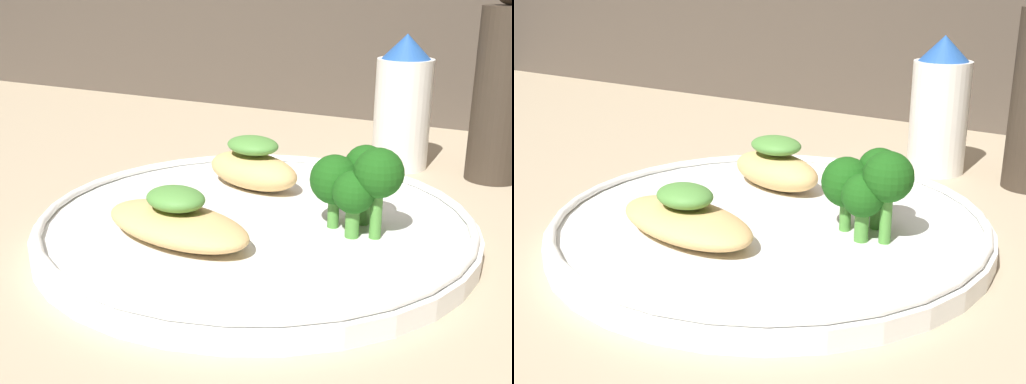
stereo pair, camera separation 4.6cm
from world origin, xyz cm
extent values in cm
cube|color=tan|center=(0.00, 0.00, -0.50)|extent=(180.00, 180.00, 1.00)
cylinder|color=white|center=(0.00, 0.00, 0.70)|extent=(31.38, 31.38, 1.40)
torus|color=white|center=(0.00, 0.00, 1.70)|extent=(30.78, 30.78, 0.60)
ellipsoid|color=tan|center=(-2.72, -5.95, 2.47)|extent=(12.24, 7.34, 2.14)
ellipsoid|color=#518E3D|center=(-2.72, -5.95, 4.29)|extent=(4.72, 4.03, 1.49)
ellipsoid|color=tan|center=(-3.63, 6.15, 2.84)|extent=(9.62, 6.57, 2.87)
ellipsoid|color=#518E3D|center=(-3.63, 6.15, 4.97)|extent=(5.34, 4.69, 1.41)
cylinder|color=#4C8E38|center=(8.70, 0.59, 3.09)|extent=(0.78, 0.78, 3.37)
sphere|color=#195114|center=(8.70, 0.59, 5.93)|extent=(3.31, 3.31, 3.31)
cylinder|color=#4C8E38|center=(7.12, 2.70, 2.96)|extent=(0.96, 0.96, 3.13)
sphere|color=#195114|center=(7.12, 2.70, 5.59)|extent=(3.02, 3.02, 3.02)
cylinder|color=#4C8E38|center=(5.51, 1.08, 2.53)|extent=(0.79, 0.79, 2.27)
sphere|color=#195114|center=(5.51, 1.08, 4.87)|extent=(3.43, 3.43, 3.43)
cylinder|color=#4C8E38|center=(7.30, -0.17, 2.48)|extent=(0.94, 0.94, 2.17)
sphere|color=#195114|center=(7.30, -0.17, 4.57)|extent=(2.87, 2.87, 2.87)
cylinder|color=white|center=(3.91, 22.46, 5.28)|extent=(5.40, 5.40, 10.56)
cone|color=#23519E|center=(3.91, 22.46, 11.72)|extent=(4.59, 4.59, 2.32)
camera|label=1|loc=(20.58, -37.99, 18.13)|focal=45.00mm
camera|label=2|loc=(24.47, -35.61, 18.13)|focal=45.00mm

